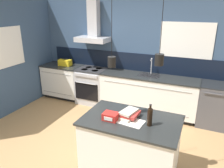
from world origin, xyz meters
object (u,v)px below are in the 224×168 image
object	(u,v)px
book_stack	(130,114)
oven_range	(92,86)
dishwasher	(214,105)
yellow_toolbox	(65,63)
red_supply_box	(111,116)
bottle_on_island	(150,117)

from	to	relation	value
book_stack	oven_range	bearing A→B (deg)	130.48
dishwasher	yellow_toolbox	size ratio (longest dim) A/B	2.68
dishwasher	red_supply_box	xyz separation A→B (m)	(-1.41, -2.20, 0.51)
oven_range	book_stack	distance (m)	2.72
book_stack	red_supply_box	bearing A→B (deg)	-142.81
oven_range	book_stack	xyz separation A→B (m)	(1.73, -2.03, 0.51)
bottle_on_island	red_supply_box	size ratio (longest dim) A/B	1.48
oven_range	bottle_on_island	distance (m)	3.01
dishwasher	book_stack	world-z (taller)	book_stack
oven_range	red_supply_box	size ratio (longest dim) A/B	4.36
book_stack	red_supply_box	world-z (taller)	book_stack
book_stack	yellow_toolbox	world-z (taller)	yellow_toolbox
bottle_on_island	yellow_toolbox	size ratio (longest dim) A/B	0.91
dishwasher	bottle_on_island	bearing A→B (deg)	-112.11
red_supply_box	bottle_on_island	bearing A→B (deg)	7.09
bottle_on_island	dishwasher	bearing A→B (deg)	67.89
book_stack	yellow_toolbox	xyz separation A→B (m)	(-2.54, 2.03, 0.03)
book_stack	yellow_toolbox	distance (m)	3.26
dishwasher	bottle_on_island	distance (m)	2.38
bottle_on_island	book_stack	bearing A→B (deg)	161.98
dishwasher	bottle_on_island	xyz separation A→B (m)	(-0.87, -2.14, 0.58)
oven_range	bottle_on_island	world-z (taller)	bottle_on_island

